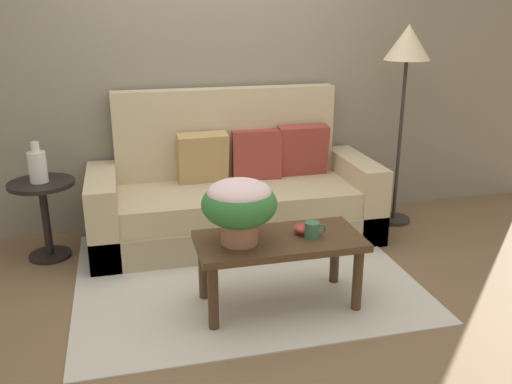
{
  "coord_description": "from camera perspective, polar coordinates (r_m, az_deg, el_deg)",
  "views": [
    {
      "loc": [
        -0.75,
        -3.26,
        1.8
      ],
      "look_at": [
        0.12,
        0.24,
        0.58
      ],
      "focal_mm": 38.77,
      "sensor_mm": 36.0,
      "label": 1
    }
  ],
  "objects": [
    {
      "name": "coffee_table",
      "position": [
        3.41,
        2.41,
        -5.88
      ],
      "size": [
        1.02,
        0.49,
        0.46
      ],
      "color": "#442D1B",
      "rests_on": "ground"
    },
    {
      "name": "floor_lamp",
      "position": [
        4.7,
        15.3,
        13.33
      ],
      "size": [
        0.37,
        0.37,
        1.66
      ],
      "color": "#2D2823",
      "rests_on": "ground"
    },
    {
      "name": "table_vase",
      "position": [
        4.24,
        -21.61,
        2.52
      ],
      "size": [
        0.13,
        0.13,
        0.3
      ],
      "color": "silver",
      "rests_on": "side_table"
    },
    {
      "name": "couch",
      "position": [
        4.45,
        -2.17,
        -0.4
      ],
      "size": [
        2.25,
        0.86,
        1.17
      ],
      "color": "tan",
      "rests_on": "ground"
    },
    {
      "name": "potted_plant",
      "position": [
        3.22,
        -1.74,
        -1.2
      ],
      "size": [
        0.45,
        0.45,
        0.39
      ],
      "color": "#A36B4C",
      "rests_on": "coffee_table"
    },
    {
      "name": "snack_bowl",
      "position": [
        3.43,
        4.87,
        -3.76
      ],
      "size": [
        0.12,
        0.12,
        0.06
      ],
      "color": "#B2382D",
      "rests_on": "coffee_table"
    },
    {
      "name": "side_table",
      "position": [
        4.33,
        -21.03,
        -1.32
      ],
      "size": [
        0.47,
        0.47,
        0.59
      ],
      "color": "black",
      "rests_on": "ground"
    },
    {
      "name": "wall_back",
      "position": [
        4.65,
        -4.77,
        13.7
      ],
      "size": [
        6.4,
        0.12,
        2.8
      ],
      "primitive_type": "cube",
      "color": "gray",
      "rests_on": "ground"
    },
    {
      "name": "coffee_mug",
      "position": [
        3.38,
        5.85,
        -3.89
      ],
      "size": [
        0.14,
        0.09,
        0.1
      ],
      "color": "#3D664C",
      "rests_on": "coffee_table"
    },
    {
      "name": "area_rug",
      "position": [
        3.93,
        -1.43,
        -8.45
      ],
      "size": [
        2.26,
        1.9,
        0.01
      ],
      "primitive_type": "cube",
      "color": "beige",
      "rests_on": "ground"
    },
    {
      "name": "ground_plane",
      "position": [
        3.8,
        -0.92,
        -9.55
      ],
      "size": [
        14.0,
        14.0,
        0.0
      ],
      "primitive_type": "plane",
      "color": "brown"
    }
  ]
}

